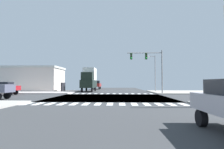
% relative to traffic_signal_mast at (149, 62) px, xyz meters
% --- Properties ---
extents(ground, '(90.00, 90.00, 0.05)m').
position_rel_traffic_signal_mast_xyz_m(ground, '(-5.79, -6.97, -5.12)').
color(ground, '#333538').
extents(sidewalk_corner_ne, '(12.00, 12.00, 0.14)m').
position_rel_traffic_signal_mast_xyz_m(sidewalk_corner_ne, '(7.21, 5.03, -5.03)').
color(sidewalk_corner_ne, '#A09B91').
rests_on(sidewalk_corner_ne, ground).
extents(sidewalk_corner_nw, '(12.00, 12.00, 0.14)m').
position_rel_traffic_signal_mast_xyz_m(sidewalk_corner_nw, '(-18.79, 5.03, -5.03)').
color(sidewalk_corner_nw, '#9C9594').
rests_on(sidewalk_corner_nw, ground).
extents(crosswalk_near, '(13.50, 2.00, 0.01)m').
position_rel_traffic_signal_mast_xyz_m(crosswalk_near, '(-6.04, -14.27, -5.09)').
color(crosswalk_near, silver).
rests_on(crosswalk_near, ground).
extents(crosswalk_far, '(13.50, 2.00, 0.01)m').
position_rel_traffic_signal_mast_xyz_m(crosswalk_far, '(-6.04, 0.33, -5.09)').
color(crosswalk_far, silver).
rests_on(crosswalk_far, ground).
extents(traffic_signal_mast, '(5.66, 0.55, 6.96)m').
position_rel_traffic_signal_mast_xyz_m(traffic_signal_mast, '(0.00, 0.00, 0.00)').
color(traffic_signal_mast, gray).
rests_on(traffic_signal_mast, ground).
extents(street_lamp, '(1.78, 0.32, 7.20)m').
position_rel_traffic_signal_mast_xyz_m(street_lamp, '(2.25, 7.72, -0.73)').
color(street_lamp, gray).
rests_on(street_lamp, ground).
extents(bank_building, '(13.65, 7.55, 5.10)m').
position_rel_traffic_signal_mast_xyz_m(bank_building, '(-23.08, 8.94, -2.54)').
color(bank_building, beige).
rests_on(bank_building, ground).
extents(pickup_leading_1, '(2.00, 5.10, 2.35)m').
position_rel_traffic_signal_mast_xyz_m(pickup_leading_1, '(-10.79, 21.15, -3.81)').
color(pickup_leading_1, black).
rests_on(pickup_leading_1, ground).
extents(box_truck_middle_1, '(2.40, 7.20, 4.85)m').
position_rel_traffic_signal_mast_xyz_m(box_truck_middle_1, '(-10.79, 7.97, -2.53)').
color(box_truck_middle_1, black).
rests_on(box_truck_middle_1, ground).
extents(sedan_outer_3, '(4.30, 1.80, 1.88)m').
position_rel_traffic_signal_mast_xyz_m(sedan_outer_3, '(-21.44, -3.47, -3.98)').
color(sedan_outer_3, black).
rests_on(sedan_outer_3, ground).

